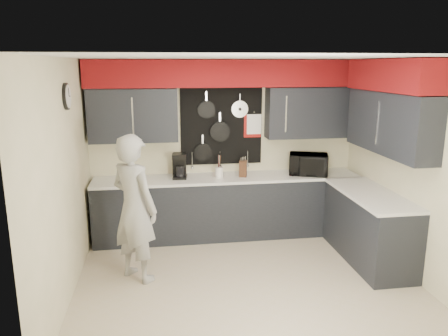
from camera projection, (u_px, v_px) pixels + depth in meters
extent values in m
plane|color=#BCAD92|center=(247.00, 280.00, 5.24)|extent=(4.00, 4.00, 0.00)
cube|color=beige|center=(225.00, 147.00, 6.61)|extent=(4.00, 0.01, 2.60)
cube|color=black|center=(133.00, 115.00, 6.15)|extent=(1.24, 0.32, 0.75)
cube|color=black|center=(311.00, 112.00, 6.53)|extent=(1.34, 0.32, 0.75)
cube|color=maroon|center=(227.00, 73.00, 6.19)|extent=(3.94, 0.36, 0.38)
cube|color=black|center=(221.00, 126.00, 6.52)|extent=(1.22, 0.03, 1.15)
cylinder|color=black|center=(206.00, 110.00, 6.39)|extent=(0.26, 0.04, 0.26)
cylinder|color=black|center=(220.00, 132.00, 6.50)|extent=(0.30, 0.04, 0.30)
cylinder|color=black|center=(203.00, 153.00, 6.53)|extent=(0.27, 0.04, 0.27)
cylinder|color=silver|center=(240.00, 109.00, 6.47)|extent=(0.25, 0.02, 0.25)
cube|color=#9D0F0C|center=(252.00, 126.00, 6.57)|extent=(0.26, 0.01, 0.34)
cube|color=white|center=(254.00, 124.00, 6.55)|extent=(0.22, 0.01, 0.30)
cylinder|color=silver|center=(192.00, 160.00, 6.55)|extent=(0.01, 0.01, 0.20)
cylinder|color=silver|center=(220.00, 159.00, 6.61)|extent=(0.01, 0.01, 0.20)
cylinder|color=silver|center=(248.00, 158.00, 6.67)|extent=(0.01, 0.01, 0.20)
cube|color=beige|center=(411.00, 169.00, 5.22)|extent=(0.01, 3.50, 2.60)
cube|color=black|center=(390.00, 123.00, 5.37)|extent=(0.32, 1.70, 0.75)
cube|color=maroon|center=(393.00, 75.00, 5.23)|extent=(0.36, 1.70, 0.38)
cube|color=beige|center=(64.00, 182.00, 4.65)|extent=(0.01, 3.50, 2.60)
cylinder|color=black|center=(66.00, 96.00, 4.83)|extent=(0.04, 0.30, 0.30)
cylinder|color=white|center=(69.00, 96.00, 4.83)|extent=(0.01, 0.26, 0.26)
cube|color=black|center=(228.00, 207.00, 6.53)|extent=(3.90, 0.60, 0.88)
cube|color=white|center=(228.00, 178.00, 6.41)|extent=(3.90, 0.63, 0.04)
cube|color=black|center=(369.00, 228.00, 5.72)|extent=(0.60, 1.60, 0.88)
cube|color=white|center=(370.00, 194.00, 5.61)|extent=(0.63, 1.60, 0.04)
cube|color=black|center=(230.00, 238.00, 6.37)|extent=(3.90, 0.06, 0.10)
imported|color=black|center=(308.00, 164.00, 6.51)|extent=(0.65, 0.54, 0.31)
cube|color=#351C10|center=(243.00, 169.00, 6.38)|extent=(0.13, 0.13, 0.24)
cylinder|color=white|center=(219.00, 172.00, 6.36)|extent=(0.12, 0.12, 0.15)
cube|color=black|center=(180.00, 177.00, 6.32)|extent=(0.22, 0.26, 0.03)
cube|color=black|center=(179.00, 164.00, 6.37)|extent=(0.20, 0.09, 0.33)
cube|color=black|center=(179.00, 156.00, 6.25)|extent=(0.22, 0.26, 0.07)
cylinder|color=black|center=(180.00, 171.00, 6.28)|extent=(0.12, 0.12, 0.15)
imported|color=#9A9A98|center=(134.00, 208.00, 5.11)|extent=(0.76, 0.75, 1.77)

